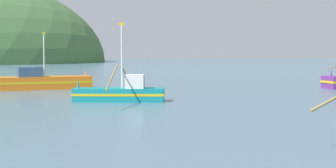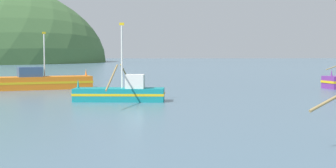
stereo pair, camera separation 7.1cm
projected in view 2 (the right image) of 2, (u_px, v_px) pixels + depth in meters
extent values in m
cube|color=#147F84|center=(119.00, 95.00, 38.20)|extent=(6.92, 2.71, 0.99)
cube|color=gold|center=(119.00, 94.00, 38.20)|extent=(6.99, 2.74, 0.18)
cone|color=#147F84|center=(78.00, 83.00, 38.25)|extent=(0.22, 0.22, 0.70)
cube|color=silver|center=(135.00, 81.00, 38.10)|extent=(1.53, 1.72, 1.03)
cylinder|color=silver|center=(122.00, 57.00, 38.02)|extent=(0.12, 0.12, 4.68)
cube|color=gold|center=(122.00, 24.00, 37.87)|extent=(0.36, 0.07, 0.20)
cylinder|color=#997F4C|center=(112.00, 77.00, 34.39)|extent=(0.69, 5.46, 1.57)
cylinder|color=#997F4C|center=(125.00, 73.00, 41.83)|extent=(0.69, 5.46, 1.57)
cube|color=orange|center=(39.00, 83.00, 50.49)|extent=(10.51, 5.58, 1.27)
cube|color=gold|center=(39.00, 82.00, 50.49)|extent=(10.61, 5.64, 0.23)
cone|color=orange|center=(86.00, 72.00, 52.23)|extent=(0.25, 0.25, 0.70)
cube|color=#334C6B|center=(30.00, 72.00, 50.07)|extent=(2.84, 2.76, 0.96)
cylinder|color=silver|center=(44.00, 55.00, 50.52)|extent=(0.12, 0.12, 4.21)
cube|color=gold|center=(44.00, 33.00, 50.38)|extent=(0.35, 0.14, 0.20)
cone|color=#6B2D84|center=(332.00, 73.00, 51.14)|extent=(0.23, 0.23, 0.70)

